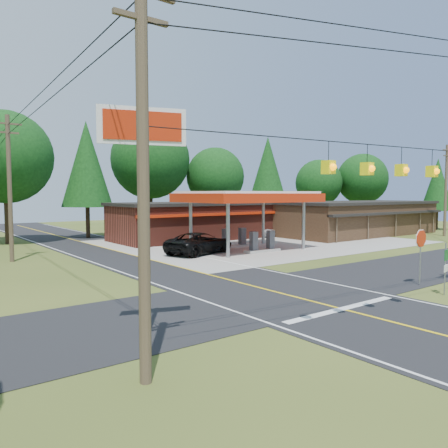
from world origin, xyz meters
TOP-DOWN VIEW (x-y plane):
  - ground at (0.00, 0.00)m, footprint 120.00×120.00m
  - main_highway at (0.00, 0.00)m, footprint 8.00×120.00m
  - cross_road at (0.00, 0.00)m, footprint 70.00×7.00m
  - lane_center_yellow at (0.00, 0.00)m, footprint 0.15×110.00m
  - gas_canopy at (9.00, 13.00)m, footprint 10.60×7.40m
  - convenience_store at (10.00, 22.98)m, footprint 16.40×7.55m
  - strip_building at (28.00, 15.98)m, footprint 20.40×8.75m
  - utility_pole_near_left at (-9.50, -5.00)m, footprint 1.80×0.30m
  - utility_pole_far_left at (-8.00, 18.00)m, footprint 1.80×0.30m
  - utility_pole_far_right at (34.00, 9.00)m, footprint 1.80×0.30m
  - overhead_beacons at (-1.00, -6.00)m, footprint 17.04×2.04m
  - treeline_backdrop at (0.82, 24.01)m, footprint 70.27×51.59m
  - suv_car at (4.50, 13.44)m, footprint 7.46×7.46m
  - sedan_car at (17.00, 21.00)m, footprint 5.20×5.20m
  - big_stop_sign at (-8.00, -2.01)m, footprint 2.67×0.95m
  - octagonal_stop_sign at (7.00, -3.01)m, footprint 0.99×0.09m
  - route_sign_post at (5.80, -4.88)m, footprint 0.49×0.13m

SIDE VIEW (x-z plane):
  - ground at x=0.00m, z-range 0.00..0.00m
  - main_highway at x=0.00m, z-range 0.00..0.02m
  - cross_road at x=0.00m, z-range 0.00..0.03m
  - lane_center_yellow at x=0.00m, z-range 0.02..0.03m
  - sedan_car at x=17.00m, z-range 0.00..1.48m
  - suv_car at x=4.50m, z-range 0.00..1.66m
  - route_sign_post at x=5.80m, z-range 0.24..2.67m
  - strip_building at x=28.00m, z-range 0.01..3.81m
  - convenience_store at x=10.00m, z-range 0.02..3.82m
  - octagonal_stop_sign at x=7.00m, z-range 0.74..3.64m
  - gas_canopy at x=9.00m, z-range 1.83..6.70m
  - utility_pole_near_left at x=-9.50m, z-range 0.20..10.20m
  - utility_pole_far_left at x=-8.00m, z-range 0.20..10.20m
  - utility_pole_far_right at x=34.00m, z-range 0.20..10.20m
  - big_stop_sign at x=-8.00m, z-range 1.89..9.39m
  - overhead_beacons at x=-1.00m, z-range 5.70..6.73m
  - treeline_backdrop at x=0.82m, z-range 0.84..14.14m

